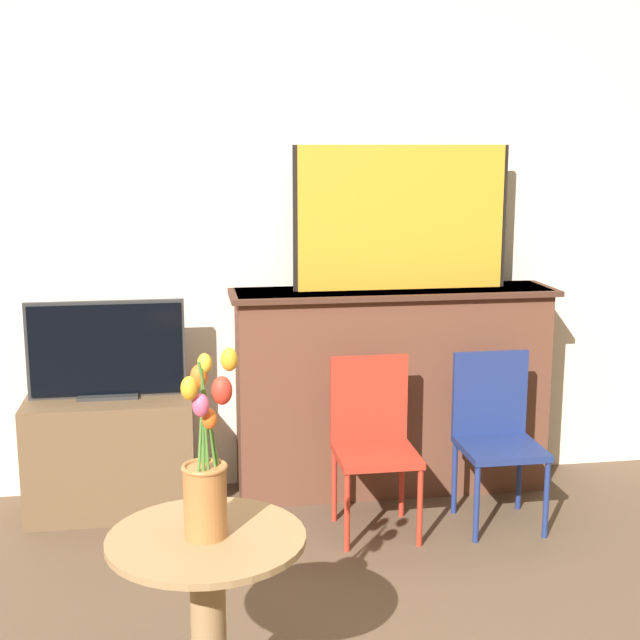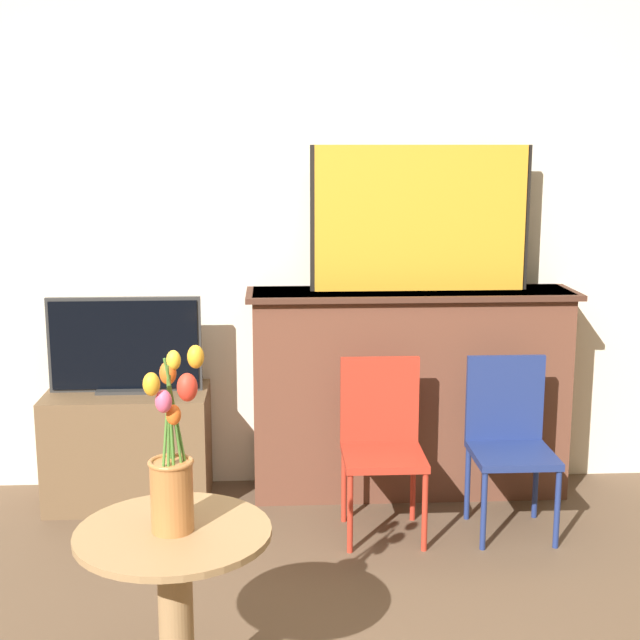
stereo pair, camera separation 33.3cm
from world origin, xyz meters
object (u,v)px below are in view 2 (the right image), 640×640
chair_red (382,437)px  chair_blue (509,435)px  painting (420,219)px  tv_monitor (125,346)px  vase_tulips (173,466)px

chair_red → chair_blue: size_ratio=1.00×
painting → tv_monitor: (-1.34, -0.06, -0.56)m
chair_blue → vase_tulips: vase_tulips is taller
tv_monitor → vase_tulips: size_ratio=1.31×
tv_monitor → chair_blue: tv_monitor is taller
tv_monitor → chair_red: bearing=-18.4°
painting → vase_tulips: painting is taller
tv_monitor → vase_tulips: bearing=-76.4°
chair_red → vase_tulips: (-0.74, -1.24, 0.35)m
painting → vase_tulips: (-0.95, -1.67, -0.54)m
painting → chair_blue: painting is taller
chair_red → vase_tulips: 1.48m
painting → tv_monitor: 1.46m
tv_monitor → vase_tulips: vase_tulips is taller
painting → vase_tulips: size_ratio=1.91×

